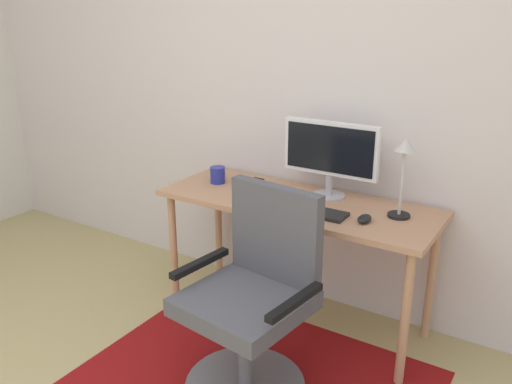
{
  "coord_description": "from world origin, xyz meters",
  "views": [
    {
      "loc": [
        1.51,
        -0.51,
        1.69
      ],
      "look_at": [
        0.17,
        1.6,
        0.83
      ],
      "focal_mm": 36.93,
      "sensor_mm": 36.0,
      "label": 1
    }
  ],
  "objects_px": {
    "monitor": "(330,152)",
    "coffee_cup": "(218,175)",
    "keyboard": "(305,210)",
    "computer_mouse": "(364,219)",
    "office_chair": "(253,313)",
    "desk": "(296,214)",
    "desk_lamp": "(404,164)",
    "cell_phone": "(253,182)"
  },
  "relations": [
    {
      "from": "monitor",
      "to": "coffee_cup",
      "type": "height_order",
      "value": "monitor"
    },
    {
      "from": "keyboard",
      "to": "computer_mouse",
      "type": "distance_m",
      "value": 0.31
    },
    {
      "from": "keyboard",
      "to": "office_chair",
      "type": "xyz_separation_m",
      "value": [
        -0.0,
        -0.49,
        -0.34
      ]
    },
    {
      "from": "coffee_cup",
      "to": "office_chair",
      "type": "distance_m",
      "value": 0.98
    },
    {
      "from": "monitor",
      "to": "coffee_cup",
      "type": "bearing_deg",
      "value": -168.96
    },
    {
      "from": "monitor",
      "to": "office_chair",
      "type": "height_order",
      "value": "monitor"
    },
    {
      "from": "desk",
      "to": "coffee_cup",
      "type": "relative_size",
      "value": 15.62
    },
    {
      "from": "coffee_cup",
      "to": "desk_lamp",
      "type": "bearing_deg",
      "value": 2.12
    },
    {
      "from": "monitor",
      "to": "keyboard",
      "type": "distance_m",
      "value": 0.36
    },
    {
      "from": "computer_mouse",
      "to": "cell_phone",
      "type": "xyz_separation_m",
      "value": [
        -0.78,
        0.23,
        -0.01
      ]
    },
    {
      "from": "coffee_cup",
      "to": "cell_phone",
      "type": "bearing_deg",
      "value": 33.86
    },
    {
      "from": "monitor",
      "to": "keyboard",
      "type": "xyz_separation_m",
      "value": [
        -0.0,
        -0.27,
        -0.24
      ]
    },
    {
      "from": "cell_phone",
      "to": "monitor",
      "type": "bearing_deg",
      "value": 2.26
    },
    {
      "from": "desk",
      "to": "coffee_cup",
      "type": "xyz_separation_m",
      "value": [
        -0.54,
        0.02,
        0.13
      ]
    },
    {
      "from": "desk",
      "to": "keyboard",
      "type": "relative_size",
      "value": 3.51
    },
    {
      "from": "coffee_cup",
      "to": "monitor",
      "type": "bearing_deg",
      "value": 11.04
    },
    {
      "from": "desk",
      "to": "monitor",
      "type": "distance_m",
      "value": 0.38
    },
    {
      "from": "keyboard",
      "to": "desk_lamp",
      "type": "bearing_deg",
      "value": 23.14
    },
    {
      "from": "desk_lamp",
      "to": "office_chair",
      "type": "relative_size",
      "value": 0.41
    },
    {
      "from": "keyboard",
      "to": "coffee_cup",
      "type": "distance_m",
      "value": 0.67
    },
    {
      "from": "coffee_cup",
      "to": "desk_lamp",
      "type": "xyz_separation_m",
      "value": [
        1.08,
        0.04,
        0.22
      ]
    },
    {
      "from": "keyboard",
      "to": "office_chair",
      "type": "bearing_deg",
      "value": -90.42
    },
    {
      "from": "monitor",
      "to": "desk_lamp",
      "type": "distance_m",
      "value": 0.43
    },
    {
      "from": "keyboard",
      "to": "desk_lamp",
      "type": "height_order",
      "value": "desk_lamp"
    },
    {
      "from": "desk",
      "to": "cell_phone",
      "type": "distance_m",
      "value": 0.39
    },
    {
      "from": "monitor",
      "to": "keyboard",
      "type": "height_order",
      "value": "monitor"
    },
    {
      "from": "desk",
      "to": "office_chair",
      "type": "relative_size",
      "value": 1.57
    },
    {
      "from": "monitor",
      "to": "computer_mouse",
      "type": "bearing_deg",
      "value": -38.82
    },
    {
      "from": "computer_mouse",
      "to": "coffee_cup",
      "type": "relative_size",
      "value": 1.08
    },
    {
      "from": "desk_lamp",
      "to": "desk",
      "type": "bearing_deg",
      "value": -174.17
    },
    {
      "from": "coffee_cup",
      "to": "cell_phone",
      "type": "relative_size",
      "value": 0.69
    },
    {
      "from": "monitor",
      "to": "computer_mouse",
      "type": "height_order",
      "value": "monitor"
    },
    {
      "from": "keyboard",
      "to": "computer_mouse",
      "type": "xyz_separation_m",
      "value": [
        0.3,
        0.03,
        0.01
      ]
    },
    {
      "from": "desk_lamp",
      "to": "monitor",
      "type": "bearing_deg",
      "value": 168.19
    },
    {
      "from": "monitor",
      "to": "office_chair",
      "type": "xyz_separation_m",
      "value": [
        -0.01,
        -0.76,
        -0.58
      ]
    },
    {
      "from": "coffee_cup",
      "to": "desk",
      "type": "bearing_deg",
      "value": -1.64
    },
    {
      "from": "keyboard",
      "to": "cell_phone",
      "type": "height_order",
      "value": "keyboard"
    },
    {
      "from": "coffee_cup",
      "to": "office_chair",
      "type": "relative_size",
      "value": 0.1
    },
    {
      "from": "desk_lamp",
      "to": "computer_mouse",
      "type": "bearing_deg",
      "value": -127.32
    },
    {
      "from": "desk",
      "to": "coffee_cup",
      "type": "distance_m",
      "value": 0.55
    },
    {
      "from": "keyboard",
      "to": "desk",
      "type": "bearing_deg",
      "value": 133.03
    },
    {
      "from": "keyboard",
      "to": "office_chair",
      "type": "height_order",
      "value": "office_chair"
    }
  ]
}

